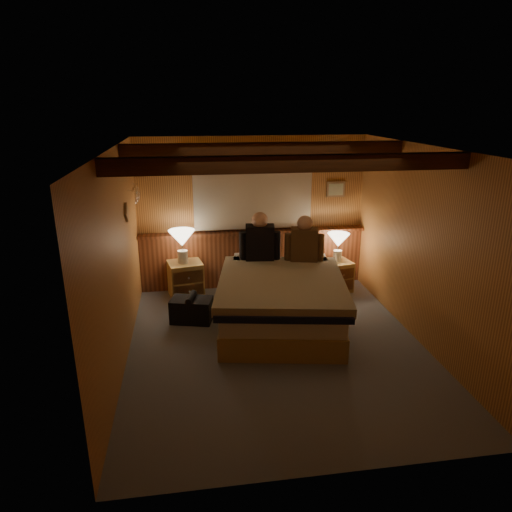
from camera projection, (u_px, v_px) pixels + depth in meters
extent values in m
plane|color=slate|center=(276.00, 346.00, 5.66)|extent=(4.20, 4.20, 0.00)
plane|color=#B68B44|center=(280.00, 148.00, 4.90)|extent=(4.20, 4.20, 0.00)
plane|color=#D8984D|center=(252.00, 213.00, 7.25)|extent=(3.60, 0.00, 3.60)
plane|color=#D8984D|center=(118.00, 262.00, 5.03)|extent=(0.00, 4.20, 4.20)
plane|color=#D8984D|center=(423.00, 247.00, 5.53)|extent=(0.00, 4.20, 4.20)
plane|color=#D8984D|center=(334.00, 343.00, 3.31)|extent=(3.60, 0.00, 3.60)
cube|color=brown|center=(253.00, 259.00, 7.43)|extent=(3.60, 0.12, 0.90)
cube|color=brown|center=(253.00, 232.00, 7.23)|extent=(3.60, 0.22, 0.04)
cylinder|color=#4D2713|center=(253.00, 160.00, 6.90)|extent=(2.10, 0.05, 0.05)
sphere|color=#4D2713|center=(183.00, 161.00, 6.76)|extent=(0.08, 0.08, 0.08)
sphere|color=#4D2713|center=(320.00, 158.00, 7.05)|extent=(0.08, 0.08, 0.08)
cube|color=white|center=(253.00, 195.00, 7.09)|extent=(1.85, 0.08, 1.05)
cube|color=#4D2713|center=(292.00, 164.00, 4.37)|extent=(3.60, 0.15, 0.16)
cube|color=#4D2713|center=(265.00, 149.00, 5.77)|extent=(3.60, 0.15, 0.16)
cylinder|color=white|center=(134.00, 187.00, 6.36)|extent=(0.03, 0.55, 0.03)
torus|color=white|center=(136.00, 198.00, 6.26)|extent=(0.01, 0.21, 0.21)
torus|color=white|center=(137.00, 194.00, 6.48)|extent=(0.01, 0.21, 0.21)
cube|color=#A27B51|center=(336.00, 189.00, 7.31)|extent=(0.30, 0.03, 0.25)
cube|color=beige|center=(336.00, 190.00, 7.30)|extent=(0.24, 0.01, 0.19)
cube|color=#B18A4B|center=(281.00, 314.00, 6.18)|extent=(1.84, 2.24, 0.30)
cube|color=silver|center=(281.00, 295.00, 6.09)|extent=(1.79, 2.20, 0.24)
cube|color=black|center=(282.00, 292.00, 5.80)|extent=(1.83, 1.86, 0.08)
cube|color=tan|center=(281.00, 283.00, 5.91)|extent=(1.90, 2.06, 0.12)
cube|color=silver|center=(254.00, 262.00, 6.78)|extent=(0.65, 0.44, 0.16)
cube|color=silver|center=(305.00, 262.00, 6.76)|extent=(0.65, 0.44, 0.16)
cube|color=#B18A4B|center=(186.00, 279.00, 7.07)|extent=(0.58, 0.54, 0.55)
cube|color=brown|center=(188.00, 277.00, 6.84)|extent=(0.44, 0.11, 0.19)
cube|color=brown|center=(189.00, 291.00, 6.91)|extent=(0.44, 0.11, 0.19)
cylinder|color=white|center=(188.00, 277.00, 6.84)|extent=(0.04, 0.04, 0.03)
cylinder|color=white|center=(189.00, 291.00, 6.91)|extent=(0.04, 0.04, 0.03)
cube|color=#B18A4B|center=(336.00, 276.00, 7.28)|extent=(0.51, 0.48, 0.49)
cube|color=brown|center=(342.00, 274.00, 7.08)|extent=(0.39, 0.10, 0.17)
cube|color=brown|center=(342.00, 286.00, 7.14)|extent=(0.39, 0.10, 0.17)
cylinder|color=white|center=(342.00, 274.00, 7.08)|extent=(0.04, 0.04, 0.03)
cylinder|color=white|center=(342.00, 286.00, 7.14)|extent=(0.04, 0.04, 0.03)
cylinder|color=silver|center=(183.00, 257.00, 6.92)|extent=(0.15, 0.15, 0.20)
cylinder|color=white|center=(182.00, 248.00, 6.88)|extent=(0.03, 0.03, 0.11)
cone|color=beige|center=(182.00, 238.00, 6.83)|extent=(0.40, 0.40, 0.24)
cylinder|color=silver|center=(337.00, 256.00, 7.21)|extent=(0.13, 0.13, 0.17)
cylinder|color=white|center=(338.00, 249.00, 7.18)|extent=(0.02, 0.02, 0.10)
cone|color=beige|center=(338.00, 240.00, 7.13)|extent=(0.34, 0.34, 0.21)
cube|color=black|center=(260.00, 243.00, 6.58)|extent=(0.43, 0.29, 0.53)
cylinder|color=black|center=(244.00, 246.00, 6.59)|extent=(0.13, 0.13, 0.43)
cylinder|color=black|center=(276.00, 246.00, 6.59)|extent=(0.13, 0.13, 0.43)
sphere|color=tan|center=(260.00, 220.00, 6.47)|extent=(0.24, 0.24, 0.24)
cube|color=#533821|center=(304.00, 245.00, 6.54)|extent=(0.42, 0.30, 0.51)
cylinder|color=#533821|center=(289.00, 248.00, 6.56)|extent=(0.12, 0.12, 0.40)
cylinder|color=#533821|center=(320.00, 248.00, 6.53)|extent=(0.12, 0.12, 0.40)
sphere|color=tan|center=(305.00, 223.00, 6.43)|extent=(0.22, 0.22, 0.22)
cube|color=black|center=(192.00, 310.00, 6.26)|extent=(0.62, 0.46, 0.33)
cylinder|color=black|center=(191.00, 297.00, 6.20)|extent=(0.17, 0.34, 0.09)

